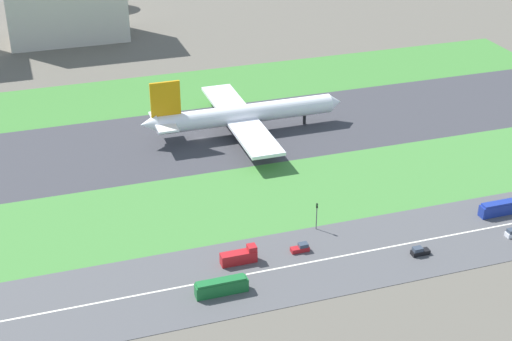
{
  "coord_description": "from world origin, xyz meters",
  "views": [
    {
      "loc": [
        -50.28,
        -207.04,
        99.79
      ],
      "look_at": [
        5.81,
        -36.5,
        6.0
      ],
      "focal_mm": 53.35,
      "sensor_mm": 36.0,
      "label": 1
    }
  ],
  "objects_px": {
    "traffic_light": "(317,214)",
    "truck_1": "(240,257)",
    "bus_1": "(501,208)",
    "bus_0": "(221,287)",
    "airliner": "(241,115)",
    "car_3": "(420,251)",
    "car_0": "(301,248)"
  },
  "relations": [
    {
      "from": "traffic_light",
      "to": "truck_1",
      "type": "bearing_deg",
      "value": -160.2
    },
    {
      "from": "bus_1",
      "to": "bus_0",
      "type": "xyz_separation_m",
      "value": [
        -76.76,
        -10.0,
        0.0
      ]
    },
    {
      "from": "airliner",
      "to": "car_3",
      "type": "height_order",
      "value": "airliner"
    },
    {
      "from": "truck_1",
      "to": "traffic_light",
      "type": "relative_size",
      "value": 1.17
    },
    {
      "from": "truck_1",
      "to": "car_3",
      "type": "height_order",
      "value": "truck_1"
    },
    {
      "from": "bus_0",
      "to": "car_3",
      "type": "distance_m",
      "value": 48.09
    },
    {
      "from": "car_3",
      "to": "car_0",
      "type": "height_order",
      "value": "same"
    },
    {
      "from": "airliner",
      "to": "car_3",
      "type": "relative_size",
      "value": 14.77
    },
    {
      "from": "airliner",
      "to": "traffic_light",
      "type": "height_order",
      "value": "airliner"
    },
    {
      "from": "car_3",
      "to": "traffic_light",
      "type": "bearing_deg",
      "value": -43.9
    },
    {
      "from": "bus_0",
      "to": "bus_1",
      "type": "bearing_deg",
      "value": -172.58
    },
    {
      "from": "bus_0",
      "to": "car_3",
      "type": "height_order",
      "value": "bus_0"
    },
    {
      "from": "airliner",
      "to": "truck_1",
      "type": "distance_m",
      "value": 71.42
    },
    {
      "from": "airliner",
      "to": "car_0",
      "type": "bearing_deg",
      "value": -95.3
    },
    {
      "from": "car_0",
      "to": "traffic_light",
      "type": "height_order",
      "value": "traffic_light"
    },
    {
      "from": "bus_1",
      "to": "traffic_light",
      "type": "xyz_separation_m",
      "value": [
        -47.37,
        7.99,
        2.47
      ]
    },
    {
      "from": "airliner",
      "to": "car_3",
      "type": "xyz_separation_m",
      "value": [
        19.56,
        -78.0,
        -5.31
      ]
    },
    {
      "from": "bus_1",
      "to": "bus_0",
      "type": "height_order",
      "value": "same"
    },
    {
      "from": "truck_1",
      "to": "airliner",
      "type": "bearing_deg",
      "value": 72.57
    },
    {
      "from": "airliner",
      "to": "car_0",
      "type": "height_order",
      "value": "airliner"
    },
    {
      "from": "airliner",
      "to": "truck_1",
      "type": "bearing_deg",
      "value": -107.43
    },
    {
      "from": "bus_1",
      "to": "car_0",
      "type": "relative_size",
      "value": 2.64
    },
    {
      "from": "bus_1",
      "to": "car_3",
      "type": "xyz_separation_m",
      "value": [
        -28.68,
        -10.0,
        -0.9
      ]
    },
    {
      "from": "airliner",
      "to": "bus_1",
      "type": "bearing_deg",
      "value": -54.65
    },
    {
      "from": "airliner",
      "to": "traffic_light",
      "type": "distance_m",
      "value": 60.04
    },
    {
      "from": "car_0",
      "to": "bus_1",
      "type": "bearing_deg",
      "value": -0.0
    },
    {
      "from": "truck_1",
      "to": "bus_1",
      "type": "bearing_deg",
      "value": 0.0
    },
    {
      "from": "bus_1",
      "to": "airliner",
      "type": "bearing_deg",
      "value": 125.35
    },
    {
      "from": "truck_1",
      "to": "car_0",
      "type": "relative_size",
      "value": 1.91
    },
    {
      "from": "truck_1",
      "to": "car_3",
      "type": "bearing_deg",
      "value": -13.74
    },
    {
      "from": "airliner",
      "to": "truck_1",
      "type": "height_order",
      "value": "airliner"
    },
    {
      "from": "car_3",
      "to": "truck_1",
      "type": "bearing_deg",
      "value": -13.74
    }
  ]
}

